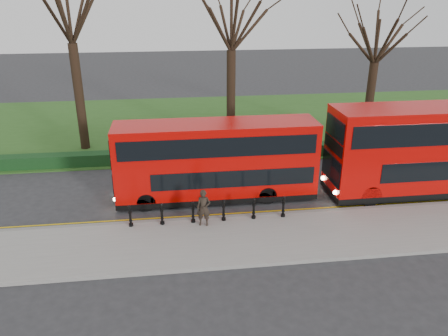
{
  "coord_description": "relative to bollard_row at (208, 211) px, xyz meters",
  "views": [
    {
      "loc": [
        -2.22,
        -19.03,
        10.1
      ],
      "look_at": [
        0.3,
        0.5,
        2.0
      ],
      "focal_mm": 35.0,
      "sensor_mm": 36.0,
      "label": 1
    }
  ],
  "objects": [
    {
      "name": "bus_rear",
      "position": [
        12.34,
        2.01,
        1.7
      ],
      "size": [
        11.73,
        2.69,
        4.67
      ],
      "color": "#B90704",
      "rests_on": "ground"
    },
    {
      "name": "grass_verge",
      "position": [
        0.66,
        16.35,
        -0.62
      ],
      "size": [
        60.0,
        18.0,
        0.06
      ],
      "primitive_type": "cube",
      "color": "#29521B",
      "rests_on": "ground"
    },
    {
      "name": "hedge",
      "position": [
        0.66,
        8.15,
        -0.25
      ],
      "size": [
        60.0,
        0.9,
        0.8
      ],
      "primitive_type": "cube",
      "color": "black",
      "rests_on": "ground"
    },
    {
      "name": "yellow_line_outer",
      "position": [
        0.66,
        0.65,
        -0.64
      ],
      "size": [
        60.0,
        0.1,
        0.01
      ],
      "primitive_type": "cube",
      "color": "yellow",
      "rests_on": "ground"
    },
    {
      "name": "tree_mid",
      "position": [
        2.66,
        11.35,
        7.78
      ],
      "size": [
        7.42,
        7.42,
        11.6
      ],
      "color": "black",
      "rests_on": "ground"
    },
    {
      "name": "tree_right",
      "position": [
        12.66,
        11.35,
        6.47
      ],
      "size": [
        6.28,
        6.28,
        9.81
      ],
      "color": "black",
      "rests_on": "ground"
    },
    {
      "name": "bollard_row",
      "position": [
        0.0,
        0.0,
        0.0
      ],
      "size": [
        7.2,
        0.15,
        1.0
      ],
      "color": "black",
      "rests_on": "pavement"
    },
    {
      "name": "ground",
      "position": [
        0.66,
        1.35,
        -0.65
      ],
      "size": [
        120.0,
        120.0,
        0.0
      ],
      "primitive_type": "plane",
      "color": "#28282B",
      "rests_on": "ground"
    },
    {
      "name": "tree_left",
      "position": [
        -7.34,
        11.35,
        8.58
      ],
      "size": [
        8.12,
        8.12,
        12.68
      ],
      "color": "black",
      "rests_on": "ground"
    },
    {
      "name": "yellow_line_inner",
      "position": [
        0.66,
        0.85,
        -0.64
      ],
      "size": [
        60.0,
        0.1,
        0.01
      ],
      "primitive_type": "cube",
      "color": "yellow",
      "rests_on": "ground"
    },
    {
      "name": "pedestrian",
      "position": [
        -0.24,
        -0.31,
        0.36
      ],
      "size": [
        0.69,
        0.52,
        1.72
      ],
      "primitive_type": "imported",
      "rotation": [
        0.0,
        0.0,
        -0.18
      ],
      "color": "black",
      "rests_on": "pavement"
    },
    {
      "name": "bus_lead",
      "position": [
        0.68,
        2.72,
        1.38
      ],
      "size": [
        10.12,
        2.33,
        4.03
      ],
      "color": "#B90704",
      "rests_on": "ground"
    },
    {
      "name": "kerb",
      "position": [
        0.66,
        0.35,
        -0.57
      ],
      "size": [
        60.0,
        0.25,
        0.16
      ],
      "primitive_type": "cube",
      "color": "slate",
      "rests_on": "ground"
    },
    {
      "name": "pavement",
      "position": [
        0.66,
        -1.65,
        -0.57
      ],
      "size": [
        60.0,
        4.0,
        0.15
      ],
      "primitive_type": "cube",
      "color": "gray",
      "rests_on": "ground"
    }
  ]
}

